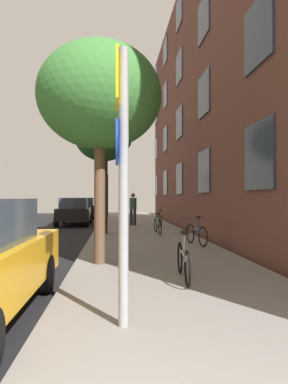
{
  "coord_description": "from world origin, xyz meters",
  "views": [
    {
      "loc": [
        -0.07,
        -0.89,
        1.65
      ],
      "look_at": [
        1.0,
        11.29,
        1.85
      ],
      "focal_mm": 31.59,
      "sensor_mm": 36.0,
      "label": 1
    }
  ],
  "objects_px": {
    "bicycle_1": "(196,234)",
    "car_1": "(74,211)",
    "car_2": "(84,208)",
    "bicycle_2": "(158,226)",
    "bicycle_3": "(160,220)",
    "tree_near": "(100,97)",
    "sign_post": "(122,163)",
    "bicycle_0": "(183,261)",
    "traffic_light": "(106,188)",
    "tree_far": "(104,139)",
    "pedestrian_0": "(133,207)"
  },
  "relations": [
    {
      "from": "bicycle_0",
      "to": "pedestrian_0",
      "type": "bearing_deg",
      "value": 91.13
    },
    {
      "from": "sign_post",
      "to": "bicycle_2",
      "type": "distance_m",
      "value": 10.3
    },
    {
      "from": "bicycle_0",
      "to": "bicycle_1",
      "type": "distance_m",
      "value": 4.69
    },
    {
      "from": "bicycle_1",
      "to": "pedestrian_0",
      "type": "height_order",
      "value": "pedestrian_0"
    },
    {
      "from": "tree_far",
      "to": "bicycle_2",
      "type": "distance_m",
      "value": 4.37
    },
    {
      "from": "bicycle_3",
      "to": "pedestrian_0",
      "type": "relative_size",
      "value": 0.92
    },
    {
      "from": "sign_post",
      "to": "bicycle_1",
      "type": "relative_size",
      "value": 2.08
    },
    {
      "from": "pedestrian_0",
      "to": "car_1",
      "type": "xyz_separation_m",
      "value": [
        -3.41,
        1.79,
        -0.29
      ]
    },
    {
      "from": "pedestrian_0",
      "to": "bicycle_2",
      "type": "bearing_deg",
      "value": -80.34
    },
    {
      "from": "sign_post",
      "to": "tree_near",
      "type": "relative_size",
      "value": 0.65
    },
    {
      "from": "tree_far",
      "to": "bicycle_1",
      "type": "relative_size",
      "value": 3.23
    },
    {
      "from": "traffic_light",
      "to": "pedestrian_0",
      "type": "bearing_deg",
      "value": -77.82
    },
    {
      "from": "bicycle_3",
      "to": "car_2",
      "type": "relative_size",
      "value": 0.39
    },
    {
      "from": "bicycle_0",
      "to": "bicycle_3",
      "type": "relative_size",
      "value": 1.03
    },
    {
      "from": "sign_post",
      "to": "bicycle_0",
      "type": "distance_m",
      "value": 2.92
    },
    {
      "from": "traffic_light",
      "to": "tree_far",
      "type": "bearing_deg",
      "value": -89.15
    },
    {
      "from": "traffic_light",
      "to": "car_1",
      "type": "distance_m",
      "value": 6.43
    },
    {
      "from": "sign_post",
      "to": "bicycle_3",
      "type": "xyz_separation_m",
      "value": [
        2.28,
        13.33,
        -1.58
      ]
    },
    {
      "from": "car_1",
      "to": "car_2",
      "type": "bearing_deg",
      "value": 89.77
    },
    {
      "from": "bicycle_1",
      "to": "car_2",
      "type": "relative_size",
      "value": 0.38
    },
    {
      "from": "sign_post",
      "to": "pedestrian_0",
      "type": "relative_size",
      "value": 1.88
    },
    {
      "from": "traffic_light",
      "to": "bicycle_2",
      "type": "distance_m",
      "value": 12.79
    },
    {
      "from": "tree_far",
      "to": "bicycle_0",
      "type": "bearing_deg",
      "value": -78.19
    },
    {
      "from": "bicycle_3",
      "to": "car_2",
      "type": "xyz_separation_m",
      "value": [
        -4.72,
        8.98,
        0.37
      ]
    },
    {
      "from": "car_2",
      "to": "bicycle_2",
      "type": "bearing_deg",
      "value": -71.25
    },
    {
      "from": "tree_near",
      "to": "bicycle_3",
      "type": "relative_size",
      "value": 3.12
    },
    {
      "from": "sign_post",
      "to": "bicycle_2",
      "type": "relative_size",
      "value": 2.02
    },
    {
      "from": "bicycle_0",
      "to": "bicycle_2",
      "type": "height_order",
      "value": "bicycle_0"
    },
    {
      "from": "tree_far",
      "to": "sign_post",
      "type": "bearing_deg",
      "value": -86.98
    },
    {
      "from": "tree_near",
      "to": "car_2",
      "type": "distance_m",
      "value": 18.85
    },
    {
      "from": "bicycle_0",
      "to": "bicycle_1",
      "type": "height_order",
      "value": "bicycle_1"
    },
    {
      "from": "bicycle_2",
      "to": "car_1",
      "type": "bearing_deg",
      "value": 123.22
    },
    {
      "from": "bicycle_0",
      "to": "bicycle_2",
      "type": "xyz_separation_m",
      "value": [
        0.54,
        7.88,
        -0.01
      ]
    },
    {
      "from": "bicycle_0",
      "to": "bicycle_1",
      "type": "relative_size",
      "value": 1.06
    },
    {
      "from": "sign_post",
      "to": "car_1",
      "type": "relative_size",
      "value": 0.75
    },
    {
      "from": "tree_near",
      "to": "car_1",
      "type": "distance_m",
      "value": 13.14
    },
    {
      "from": "tree_far",
      "to": "car_1",
      "type": "bearing_deg",
      "value": 107.85
    },
    {
      "from": "traffic_light",
      "to": "bicycle_3",
      "type": "bearing_deg",
      "value": -71.66
    },
    {
      "from": "sign_post",
      "to": "bicycle_3",
      "type": "relative_size",
      "value": 2.03
    },
    {
      "from": "tree_near",
      "to": "tree_far",
      "type": "distance_m",
      "value": 6.67
    },
    {
      "from": "sign_post",
      "to": "tree_far",
      "type": "height_order",
      "value": "tree_far"
    },
    {
      "from": "bicycle_0",
      "to": "pedestrian_0",
      "type": "distance_m",
      "value": 12.52
    },
    {
      "from": "tree_near",
      "to": "bicycle_1",
      "type": "relative_size",
      "value": 3.2
    },
    {
      "from": "tree_near",
      "to": "bicycle_2",
      "type": "relative_size",
      "value": 3.1
    },
    {
      "from": "tree_near",
      "to": "bicycle_2",
      "type": "height_order",
      "value": "tree_near"
    },
    {
      "from": "bicycle_3",
      "to": "car_2",
      "type": "distance_m",
      "value": 10.15
    },
    {
      "from": "car_2",
      "to": "traffic_light",
      "type": "bearing_deg",
      "value": 3.54
    },
    {
      "from": "bicycle_1",
      "to": "car_1",
      "type": "relative_size",
      "value": 0.36
    },
    {
      "from": "bicycle_1",
      "to": "car_2",
      "type": "xyz_separation_m",
      "value": [
        -4.99,
        15.67,
        0.36
      ]
    },
    {
      "from": "bicycle_0",
      "to": "bicycle_1",
      "type": "xyz_separation_m",
      "value": [
        1.35,
        4.49,
        0.0
      ]
    }
  ]
}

